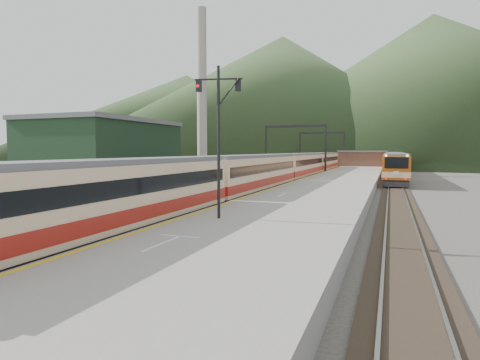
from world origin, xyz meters
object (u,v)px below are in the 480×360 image
at_px(second_train, 394,163).
at_px(worker, 2,233).
at_px(signal_mast, 219,126).
at_px(main_train, 282,171).

xyz_separation_m(second_train, worker, (-15.13, -63.23, -1.16)).
bearing_deg(signal_mast, main_train, 98.06).
height_order(second_train, signal_mast, signal_mast).
bearing_deg(worker, signal_mast, -147.71).
distance_m(second_train, worker, 65.03).
height_order(main_train, signal_mast, signal_mast).
relative_size(main_train, second_train, 1.27).
bearing_deg(signal_mast, second_train, 82.17).
relative_size(second_train, worker, 36.00).
bearing_deg(signal_mast, worker, -143.35).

